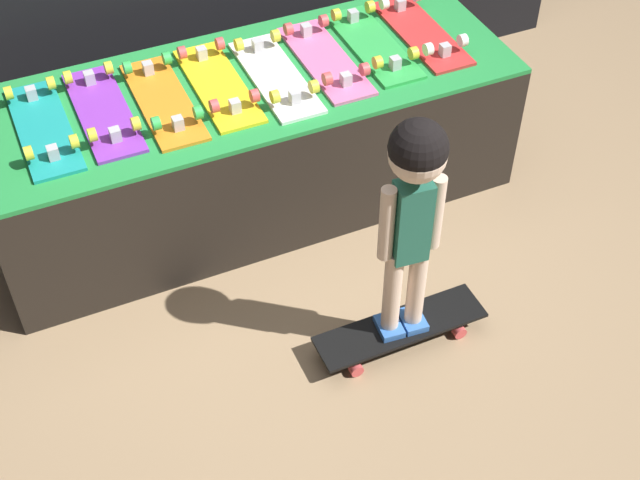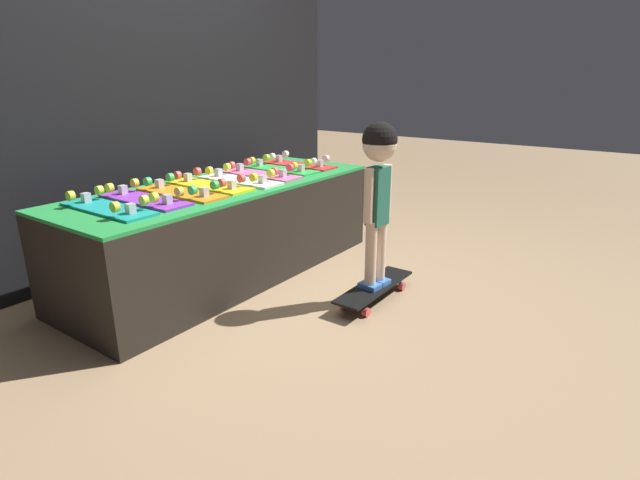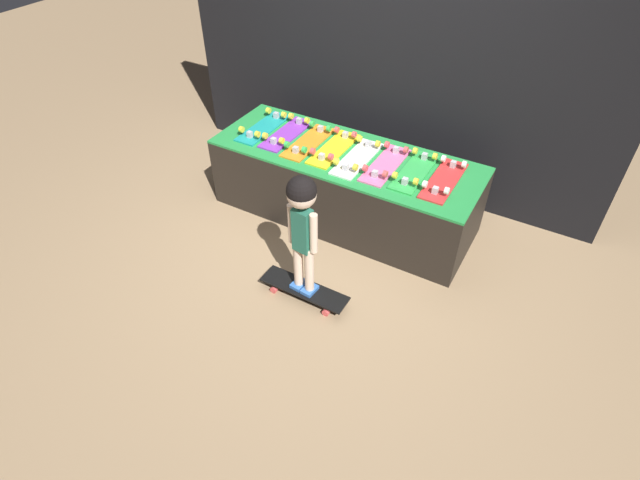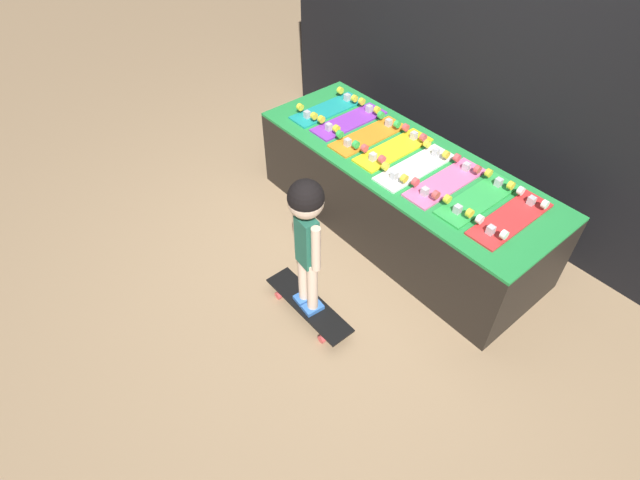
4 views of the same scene
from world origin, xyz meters
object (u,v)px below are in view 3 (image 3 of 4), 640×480
(skateboard_green_on_rack, at_px, (415,171))
(skateboard_pink_on_rack, at_px, (386,164))
(skateboard_teal_on_rack, at_px, (264,127))
(skateboard_red_on_rack, at_px, (444,179))
(skateboard_white_on_rack, at_px, (357,157))
(child, at_px, (302,215))
(skateboard_purple_on_rack, at_px, (287,133))
(skateboard_orange_on_rack, at_px, (308,141))
(skateboard_on_floor, at_px, (304,290))
(skateboard_yellow_on_rack, at_px, (334,148))

(skateboard_green_on_rack, bearing_deg, skateboard_pink_on_rack, -174.53)
(skateboard_green_on_rack, bearing_deg, skateboard_teal_on_rack, -179.74)
(skateboard_pink_on_rack, distance_m, skateboard_red_on_rack, 0.47)
(skateboard_white_on_rack, bearing_deg, skateboard_green_on_rack, 5.97)
(skateboard_pink_on_rack, distance_m, skateboard_green_on_rack, 0.24)
(skateboard_teal_on_rack, bearing_deg, child, -45.03)
(skateboard_purple_on_rack, distance_m, skateboard_green_on_rack, 1.18)
(skateboard_orange_on_rack, relative_size, child, 0.63)
(skateboard_red_on_rack, bearing_deg, skateboard_on_floor, -120.32)
(skateboard_purple_on_rack, relative_size, skateboard_on_floor, 0.90)
(skateboard_orange_on_rack, relative_size, skateboard_on_floor, 0.90)
(skateboard_pink_on_rack, height_order, skateboard_on_floor, skateboard_pink_on_rack)
(skateboard_green_on_rack, bearing_deg, skateboard_orange_on_rack, -178.52)
(skateboard_teal_on_rack, bearing_deg, skateboard_orange_on_rack, -2.19)
(skateboard_white_on_rack, xyz_separation_m, skateboard_red_on_rack, (0.71, 0.05, 0.00))
(skateboard_green_on_rack, bearing_deg, child, -109.80)
(skateboard_green_on_rack, bearing_deg, skateboard_yellow_on_rack, -179.17)
(skateboard_yellow_on_rack, relative_size, child, 0.63)
(skateboard_white_on_rack, height_order, child, child)
(skateboard_orange_on_rack, xyz_separation_m, skateboard_red_on_rack, (1.18, 0.03, 0.00))
(skateboard_on_floor, bearing_deg, skateboard_pink_on_rack, 82.17)
(skateboard_orange_on_rack, bearing_deg, skateboard_teal_on_rack, 177.81)
(skateboard_yellow_on_rack, distance_m, skateboard_red_on_rack, 0.94)
(skateboard_white_on_rack, bearing_deg, skateboard_orange_on_rack, 176.97)
(skateboard_yellow_on_rack, height_order, skateboard_red_on_rack, same)
(skateboard_orange_on_rack, height_order, skateboard_green_on_rack, same)
(skateboard_red_on_rack, relative_size, skateboard_on_floor, 0.90)
(skateboard_teal_on_rack, bearing_deg, skateboard_red_on_rack, 0.27)
(skateboard_green_on_rack, height_order, child, child)
(skateboard_yellow_on_rack, bearing_deg, skateboard_on_floor, -72.27)
(skateboard_orange_on_rack, distance_m, skateboard_on_floor, 1.30)
(skateboard_yellow_on_rack, height_order, skateboard_pink_on_rack, same)
(skateboard_teal_on_rack, relative_size, skateboard_green_on_rack, 1.00)
(child, bearing_deg, skateboard_white_on_rack, 100.86)
(skateboard_yellow_on_rack, relative_size, skateboard_pink_on_rack, 1.00)
(skateboard_orange_on_rack, distance_m, child, 1.17)
(child, bearing_deg, skateboard_purple_on_rack, 132.78)
(skateboard_teal_on_rack, distance_m, skateboard_on_floor, 1.57)
(skateboard_teal_on_rack, distance_m, skateboard_orange_on_rack, 0.47)
(skateboard_orange_on_rack, xyz_separation_m, skateboard_pink_on_rack, (0.71, 0.00, 0.00))
(skateboard_white_on_rack, xyz_separation_m, child, (0.09, -0.99, 0.13))
(skateboard_purple_on_rack, relative_size, skateboard_orange_on_rack, 1.00)
(skateboard_purple_on_rack, relative_size, child, 0.63)
(skateboard_pink_on_rack, bearing_deg, skateboard_green_on_rack, 5.47)
(skateboard_purple_on_rack, height_order, skateboard_on_floor, skateboard_purple_on_rack)
(skateboard_orange_on_rack, height_order, skateboard_pink_on_rack, same)
(skateboard_red_on_rack, distance_m, skateboard_on_floor, 1.34)
(child, bearing_deg, skateboard_yellow_on_rack, 113.13)
(skateboard_teal_on_rack, distance_m, skateboard_pink_on_rack, 1.18)
(skateboard_red_on_rack, bearing_deg, skateboard_pink_on_rack, -177.09)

